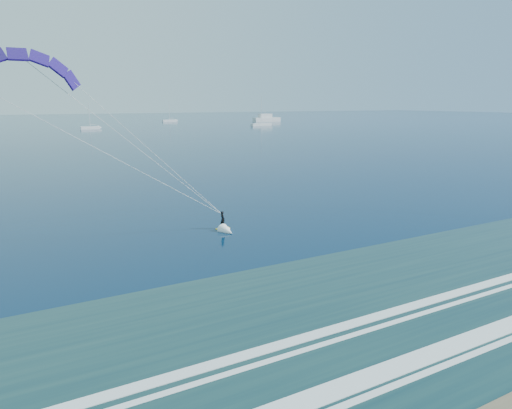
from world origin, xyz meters
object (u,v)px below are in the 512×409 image
object	(u,v)px
sailboat_2	(90,128)
sailboat_4	(261,124)
motor_yacht	(266,119)
kitesurfer_rig	(130,143)
sailboat_3	(170,121)

from	to	relation	value
sailboat_2	sailboat_4	world-z (taller)	sailboat_4
motor_yacht	sailboat_2	distance (m)	104.16
kitesurfer_rig	sailboat_3	size ratio (longest dim) A/B	1.85
sailboat_2	sailboat_4	distance (m)	76.55
kitesurfer_rig	sailboat_4	distance (m)	184.95
motor_yacht	sailboat_4	bearing A→B (deg)	-123.01
motor_yacht	sailboat_4	xyz separation A→B (m)	(-24.54, -37.77, -1.06)
motor_yacht	sailboat_3	xyz separation A→B (m)	(-48.52, 25.97, -1.08)
motor_yacht	sailboat_4	size ratio (longest dim) A/B	1.19
motor_yacht	sailboat_2	world-z (taller)	sailboat_2
sailboat_4	sailboat_3	bearing A→B (deg)	110.62
kitesurfer_rig	sailboat_2	xyz separation A→B (m)	(23.40, 165.96, -7.54)
sailboat_3	sailboat_4	bearing A→B (deg)	-69.38
sailboat_4	kitesurfer_rig	bearing A→B (deg)	-122.50
kitesurfer_rig	sailboat_4	size ratio (longest dim) A/B	1.57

